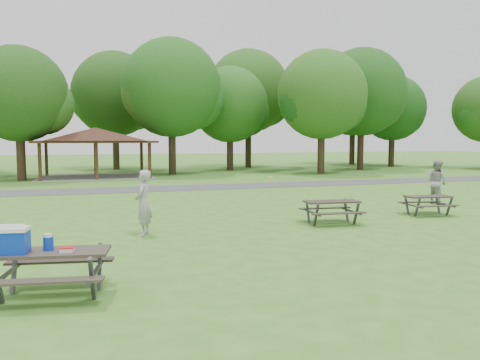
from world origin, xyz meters
name	(u,v)px	position (x,y,z in m)	size (l,w,h in m)	color
ground	(250,235)	(0.00, 0.00, 0.00)	(160.00, 160.00, 0.00)	#3B7421
asphalt_path	(171,188)	(0.00, 14.00, 0.01)	(120.00, 3.20, 0.02)	#404042
pavilion	(95,137)	(-4.00, 24.00, 3.06)	(8.60, 7.01, 3.76)	#322012
tree_row_d	(20,97)	(-8.92, 22.53, 5.77)	(6.93, 6.60, 9.27)	#301F15
tree_row_e	(173,91)	(2.10, 25.03, 6.78)	(8.40, 8.00, 11.02)	black
tree_row_f	(231,107)	(8.09, 28.53, 5.84)	(7.35, 7.00, 9.55)	#301D15
tree_row_g	(323,97)	(14.09, 22.03, 6.33)	(7.77, 7.40, 10.25)	black
tree_row_h	(362,95)	(20.10, 25.53, 7.03)	(8.61, 8.20, 11.37)	black
tree_row_i	(393,110)	(26.08, 29.03, 5.91)	(7.14, 6.80, 9.52)	black
tree_deep_b	(116,97)	(-1.90, 33.03, 6.89)	(8.40, 8.00, 11.13)	#322416
tree_deep_c	(249,94)	(11.10, 32.03, 7.44)	(8.82, 8.40, 11.90)	black
tree_deep_d	(354,102)	(24.10, 33.53, 7.03)	(8.40, 8.00, 11.27)	black
picnic_table_near	(39,254)	(-5.46, -4.12, 0.81)	(2.28, 1.95, 1.41)	#322A24
picnic_table_middle	(332,206)	(3.28, 0.91, 0.60)	(2.00, 1.67, 0.81)	#2C2420
picnic_table_far	(428,200)	(7.69, 1.44, 0.55)	(1.88, 1.58, 0.75)	#2D2520
frisbee_in_flight	(270,177)	(1.41, 1.86, 1.56)	(0.24, 0.24, 0.02)	yellow
frisbee_thrower	(143,203)	(-3.05, 0.85, 0.99)	(0.72, 0.47, 1.97)	#9E9EA0
frisbee_catcher	(437,182)	(10.18, 3.86, 0.97)	(0.94, 0.73, 1.94)	#98979A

